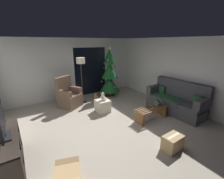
% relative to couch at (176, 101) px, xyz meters
% --- Properties ---
extents(ground_plane, '(7.00, 7.00, 0.00)m').
position_rel_couch_xyz_m(ground_plane, '(-2.32, 0.39, -0.40)').
color(ground_plane, '#9E9384').
extents(wall_back, '(5.72, 0.12, 2.50)m').
position_rel_couch_xyz_m(wall_back, '(-2.32, 3.45, 0.85)').
color(wall_back, silver).
rests_on(wall_back, ground).
extents(wall_right, '(0.12, 6.00, 2.50)m').
position_rel_couch_xyz_m(wall_right, '(0.54, 0.39, 0.85)').
color(wall_right, silver).
rests_on(wall_right, ground).
extents(patio_door_frame, '(1.60, 0.02, 2.20)m').
position_rel_couch_xyz_m(patio_door_frame, '(-1.61, 3.38, 0.70)').
color(patio_door_frame, silver).
rests_on(patio_door_frame, ground).
extents(patio_door_glass, '(1.50, 0.02, 2.10)m').
position_rel_couch_xyz_m(patio_door_glass, '(-1.61, 3.36, 0.65)').
color(patio_door_glass, black).
rests_on(patio_door_glass, ground).
extents(couch, '(0.86, 1.97, 1.08)m').
position_rel_couch_xyz_m(couch, '(0.00, 0.00, 0.00)').
color(couch, '#3D3D42').
rests_on(couch, ground).
extents(coffee_table, '(1.10, 0.40, 0.39)m').
position_rel_couch_xyz_m(coffee_table, '(-1.12, 0.07, -0.14)').
color(coffee_table, brown).
rests_on(coffee_table, ground).
extents(remote_graphite, '(0.15, 0.13, 0.02)m').
position_rel_couch_xyz_m(remote_graphite, '(-1.28, 0.13, -0.00)').
color(remote_graphite, '#333338').
rests_on(remote_graphite, coffee_table).
extents(remote_silver, '(0.16, 0.06, 0.02)m').
position_rel_couch_xyz_m(remote_silver, '(-1.20, 0.00, -0.00)').
color(remote_silver, '#ADADB2').
rests_on(remote_silver, coffee_table).
extents(book_stack, '(0.26, 0.24, 0.12)m').
position_rel_couch_xyz_m(book_stack, '(-0.74, 0.13, 0.05)').
color(book_stack, '#337042').
rests_on(book_stack, coffee_table).
extents(cell_phone, '(0.10, 0.16, 0.01)m').
position_rel_couch_xyz_m(cell_phone, '(-0.75, 0.12, 0.11)').
color(cell_phone, black).
rests_on(cell_phone, book_stack).
extents(christmas_tree, '(0.88, 0.88, 2.17)m').
position_rel_couch_xyz_m(christmas_tree, '(-1.04, 2.65, 0.55)').
color(christmas_tree, '#4C1E19').
rests_on(christmas_tree, ground).
extents(armchair, '(0.94, 0.94, 1.13)m').
position_rel_couch_xyz_m(armchair, '(-2.96, 2.46, 0.00)').
color(armchair, brown).
rests_on(armchair, ground).
extents(floor_lamp, '(0.32, 0.32, 1.78)m').
position_rel_couch_xyz_m(floor_lamp, '(-2.38, 2.53, 1.11)').
color(floor_lamp, '#2D2D30').
rests_on(floor_lamp, ground).
extents(media_shelf, '(0.40, 1.40, 0.71)m').
position_rel_couch_xyz_m(media_shelf, '(-4.85, 0.08, -0.06)').
color(media_shelf, black).
rests_on(media_shelf, ground).
extents(television, '(0.20, 0.84, 0.61)m').
position_rel_couch_xyz_m(television, '(-4.81, 0.14, 0.62)').
color(television, black).
rests_on(television, media_shelf).
extents(ottoman, '(0.44, 0.44, 0.42)m').
position_rel_couch_xyz_m(ottoman, '(-2.12, 1.37, -0.19)').
color(ottoman, beige).
rests_on(ottoman, ground).
extents(teddy_bear_cream, '(0.21, 0.22, 0.29)m').
position_rel_couch_xyz_m(teddy_bear_cream, '(-2.12, 1.36, 0.15)').
color(teddy_bear_cream, beige).
rests_on(teddy_bear_cream, ottoman).
extents(teddy_bear_honey_by_tree, '(0.20, 0.20, 0.29)m').
position_rel_couch_xyz_m(teddy_bear_honey_by_tree, '(-1.83, 2.52, -0.28)').
color(teddy_bear_honey_by_tree, tan).
rests_on(teddy_bear_honey_by_tree, ground).
extents(cardboard_box_taped_mid_floor, '(0.47, 0.32, 0.34)m').
position_rel_couch_xyz_m(cardboard_box_taped_mid_floor, '(-1.75, -1.17, -0.23)').
color(cardboard_box_taped_mid_floor, tan).
rests_on(cardboard_box_taped_mid_floor, ground).
extents(cardboard_box_open_near_shelf, '(0.55, 0.63, 0.37)m').
position_rel_couch_xyz_m(cardboard_box_open_near_shelf, '(-4.03, -0.82, -0.24)').
color(cardboard_box_open_near_shelf, tan).
rests_on(cardboard_box_open_near_shelf, ground).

